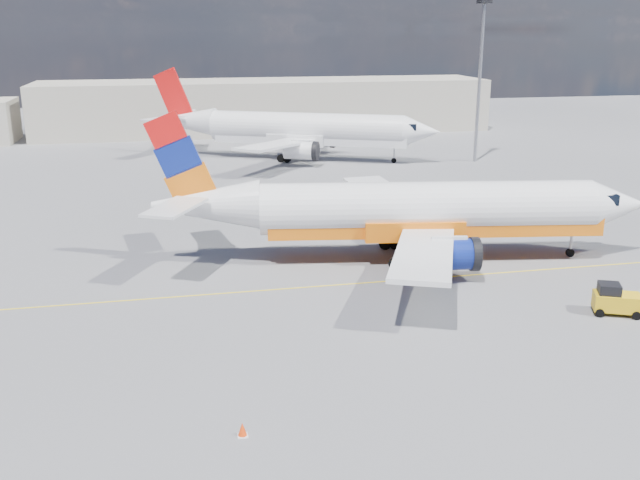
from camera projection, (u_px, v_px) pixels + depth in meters
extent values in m
plane|color=#5A5B5F|center=(355.00, 301.00, 42.74)|extent=(240.00, 240.00, 0.00)
cube|color=yellow|center=(343.00, 284.00, 45.56)|extent=(70.00, 0.15, 0.01)
cube|color=#A9A392|center=(265.00, 106.00, 112.93)|extent=(70.00, 14.00, 8.00)
cylinder|color=white|center=(427.00, 207.00, 49.54)|extent=(23.45, 7.15, 3.58)
cone|color=white|center=(619.00, 205.00, 50.25)|extent=(4.72, 4.19, 3.58)
cone|color=white|center=(206.00, 205.00, 48.65)|extent=(7.81, 4.51, 3.40)
cube|color=black|center=(599.00, 197.00, 50.01)|extent=(2.15, 2.67, 0.74)
cube|color=orange|center=(434.00, 224.00, 49.91)|extent=(23.35, 6.52, 1.26)
cube|color=white|center=(388.00, 197.00, 56.79)|extent=(4.47, 12.89, 0.85)
cube|color=white|center=(424.00, 252.00, 42.67)|extent=(8.03, 12.95, 0.85)
cylinder|color=navy|center=(420.00, 217.00, 54.66)|extent=(4.06, 2.57, 2.00)
cylinder|color=navy|center=(448.00, 254.00, 45.59)|extent=(4.06, 2.57, 2.00)
cylinder|color=black|center=(442.00, 217.00, 54.75)|extent=(0.86, 2.27, 2.21)
cylinder|color=black|center=(474.00, 254.00, 45.67)|extent=(0.86, 2.27, 2.21)
cube|color=orange|center=(180.00, 159.00, 47.65)|extent=(4.93, 1.08, 6.57)
cube|color=white|center=(188.00, 185.00, 51.60)|extent=(3.12, 5.57, 0.19)
cube|color=white|center=(175.00, 207.00, 45.15)|extent=(4.45, 5.74, 0.19)
cylinder|color=#97979F|center=(571.00, 239.00, 50.79)|extent=(0.22, 0.22, 2.21)
cylinder|color=black|center=(570.00, 253.00, 51.08)|extent=(0.62, 0.34, 0.59)
cylinder|color=black|center=(390.00, 243.00, 52.80)|extent=(1.00, 0.54, 0.95)
cylinder|color=black|center=(401.00, 264.00, 47.96)|extent=(1.00, 0.54, 0.95)
cylinder|color=white|center=(307.00, 128.00, 88.20)|extent=(23.44, 13.56, 3.73)
cone|color=white|center=(422.00, 131.00, 85.14)|extent=(5.55, 5.23, 3.73)
cone|color=white|center=(187.00, 121.00, 91.50)|extent=(8.45, 6.45, 3.54)
cube|color=black|center=(409.00, 126.00, 85.30)|extent=(2.75, 3.07, 0.77)
cube|color=white|center=(311.00, 138.00, 88.44)|extent=(23.16, 12.97, 1.32)
cube|color=white|center=(309.00, 127.00, 96.01)|extent=(5.95, 13.59, 0.88)
cube|color=white|center=(277.00, 145.00, 81.66)|extent=(11.00, 12.44, 0.88)
cylinder|color=white|center=(320.00, 139.00, 93.27)|extent=(4.46, 3.56, 2.08)
cylinder|color=white|center=(301.00, 151.00, 84.05)|extent=(4.46, 3.56, 2.08)
cylinder|color=black|center=(333.00, 139.00, 92.89)|extent=(1.47, 2.32, 2.30)
cylinder|color=black|center=(316.00, 151.00, 83.67)|extent=(1.47, 2.32, 2.30)
cube|color=red|center=(173.00, 95.00, 90.90)|extent=(4.80, 2.47, 6.84)
cube|color=white|center=(185.00, 112.00, 94.93)|extent=(3.06, 5.73, 0.20)
cube|color=white|center=(163.00, 118.00, 88.37)|extent=(5.50, 5.66, 0.20)
cylinder|color=#97979F|center=(394.00, 152.00, 86.58)|extent=(0.26, 0.26, 2.30)
cylinder|color=black|center=(394.00, 160.00, 86.88)|extent=(0.67, 0.50, 0.61)
cylinder|color=black|center=(295.00, 151.00, 92.11)|extent=(1.07, 0.79, 0.99)
cylinder|color=black|center=(284.00, 158.00, 87.19)|extent=(1.07, 0.79, 0.99)
cylinder|color=black|center=(596.00, 304.00, 41.63)|extent=(0.52, 0.37, 0.49)
cylinder|color=black|center=(600.00, 313.00, 40.35)|extent=(0.52, 0.37, 0.49)
cylinder|color=black|center=(631.00, 307.00, 41.26)|extent=(0.52, 0.37, 0.49)
cylinder|color=black|center=(636.00, 316.00, 39.97)|extent=(0.52, 0.37, 0.49)
cube|color=gold|center=(617.00, 302.00, 40.67)|extent=(2.87, 2.27, 0.97)
cube|color=black|center=(609.00, 289.00, 40.54)|extent=(1.54, 1.54, 0.58)
cube|color=white|center=(243.00, 435.00, 28.60)|extent=(0.43, 0.43, 0.04)
cone|color=#F13A09|center=(242.00, 429.00, 28.51)|extent=(0.36, 0.36, 0.55)
cylinder|color=#97979F|center=(479.00, 85.00, 85.43)|extent=(0.41, 0.41, 18.50)
cube|color=black|center=(484.00, 1.00, 82.72)|extent=(1.39, 1.39, 0.46)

